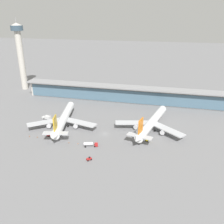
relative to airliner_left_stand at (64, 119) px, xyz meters
The scene contains 15 objects.
ground_plane 33.13m from the airliner_left_stand, ahead, with size 1200.00×1200.00×0.00m, color slate.
airliner_left_stand is the anchor object (origin of this frame).
airliner_centre_stand 62.75m from the airliner_left_stand, ahead, with size 48.61×64.17×17.24m.
service_truck_near_nose_red 36.68m from the airliner_left_stand, 40.30° to the right, with size 8.89×4.64×2.95m.
service_truck_under_wing_yellow 61.85m from the airliner_left_stand, ahead, with size 2.16×3.11×2.05m.
service_truck_mid_apron_red 17.92m from the airliner_left_stand, 100.21° to the right, with size 2.65×3.29×2.05m.
service_truck_by_tail_red 49.98m from the airliner_left_stand, 49.95° to the right, with size 3.21×3.25×2.05m.
service_truck_on_taxiway_white 19.30m from the airliner_left_stand, 156.63° to the left, with size 7.62×3.79×3.10m.
terminal_building 69.24m from the airliner_left_stand, 62.24° to the left, with size 188.48×12.80×15.20m.
control_tower 116.21m from the airliner_left_stand, 136.09° to the left, with size 12.00×12.00×72.46m.
safety_cone_alpha 19.78m from the airliner_left_stand, 79.58° to the right, with size 0.62×0.62×0.70m.
safety_cone_bravo 26.84m from the airliner_left_stand, 59.64° to the right, with size 0.62×0.62×0.70m.
safety_cone_charlie 26.44m from the airliner_left_stand, 126.96° to the right, with size 0.62×0.62×0.70m.
safety_cone_delta 30.15m from the airliner_left_stand, 49.19° to the right, with size 0.62×0.62×0.70m.
safety_cone_echo 23.52m from the airliner_left_stand, 115.21° to the right, with size 0.62×0.62×0.70m.
Camera 1 is at (39.09, -140.54, 75.59)m, focal length 38.69 mm.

